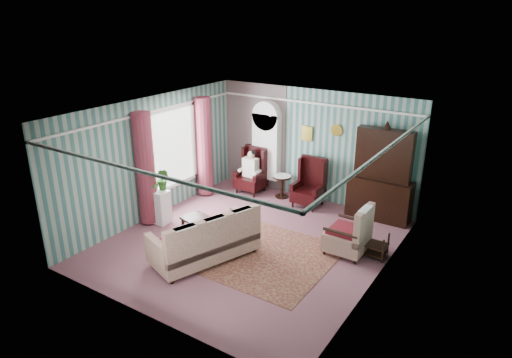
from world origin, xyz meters
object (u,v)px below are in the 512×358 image
Objects in this scene: seated_woman at (251,172)px; plant_stand at (158,206)px; round_side_table at (282,187)px; floral_armchair at (347,231)px; nest_table at (376,245)px; wingback_right at (308,183)px; dresser_hutch at (382,172)px; sofa at (204,235)px; wingback_left at (251,171)px; bookcase at (266,151)px; coffee_table at (201,227)px.

seated_woman is 2.87m from plant_stand.
floral_armchair reaches higher than round_side_table.
seated_woman is 2.19× the size of nest_table.
dresser_hutch is at bearing 8.77° from wingback_right.
wingback_left is at bearing 38.62° from sofa.
floral_armchair is at bearing -32.77° from bookcase.
coffee_table is at bearing -80.00° from seated_woman.
dresser_hutch is (3.25, -0.12, 0.06)m from bookcase.
floral_armchair is (3.25, -2.09, -0.64)m from bookcase.
seated_woman reaches higher than nest_table.
plant_stand is 2.14m from sofa.
wingback_right is at bearing 46.38° from floral_armchair.
wingback_left reaches higher than round_side_table.
dresser_hutch reaches higher than floral_armchair.
wingback_left is 2.81m from coffee_table.
plant_stand is at bearing -120.38° from round_side_table.
nest_table is 0.68× the size of plant_stand.
dresser_hutch is 3.55m from wingback_left.
plant_stand reaches higher than coffee_table.
round_side_table is (0.90, 0.15, -0.29)m from seated_woman.
wingback_left is 4.37m from nest_table.
bookcase is 2.44× the size of coffee_table.
coffee_table is (-3.59, -1.19, -0.08)m from nest_table.
plant_stand is at bearing -132.84° from wingback_right.
coffee_table is at bearing 63.08° from sofa.
round_side_table is at bearing 59.62° from plant_stand.
plant_stand is 4.43m from floral_armchair.
seated_woman is 1.47× the size of plant_stand.
bookcase is at bearing 71.51° from plant_stand.
dresser_hutch is 1.86m from wingback_right.
sofa is (1.20, -3.50, -0.09)m from wingback_left.
plant_stand is (-4.30, -3.02, -0.78)m from dresser_hutch.
wingback_left is 1.56× the size of plant_stand.
floral_armchair is (2.30, 1.79, -0.06)m from sofa.
sofa is 2.23× the size of floral_armchair.
wingback_right is 2.81m from nest_table.
floral_armchair is at bearing -44.21° from wingback_right.
plant_stand is at bearing -144.92° from dresser_hutch.
bookcase reaches higher than sofa.
sofa is at bearing -98.94° from wingback_right.
round_side_table is 3.60m from nest_table.
round_side_table is (0.90, 0.15, -0.33)m from wingback_left.
wingback_left is at bearing 0.00° from seated_woman.
round_side_table is (-2.60, -0.12, -0.88)m from dresser_hutch.
dresser_hutch is 2.11m from nest_table.
seated_woman is 3.70m from sofa.
bookcase reaches higher than plant_stand.
floral_armchair is at bearing -90.00° from dresser_hutch.
floral_armchair is at bearing -165.03° from nest_table.
wingback_left is at bearing 100.00° from coffee_table.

